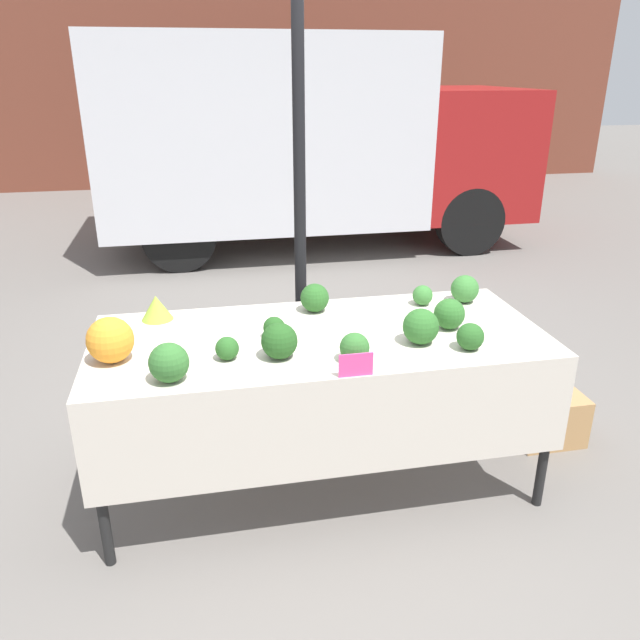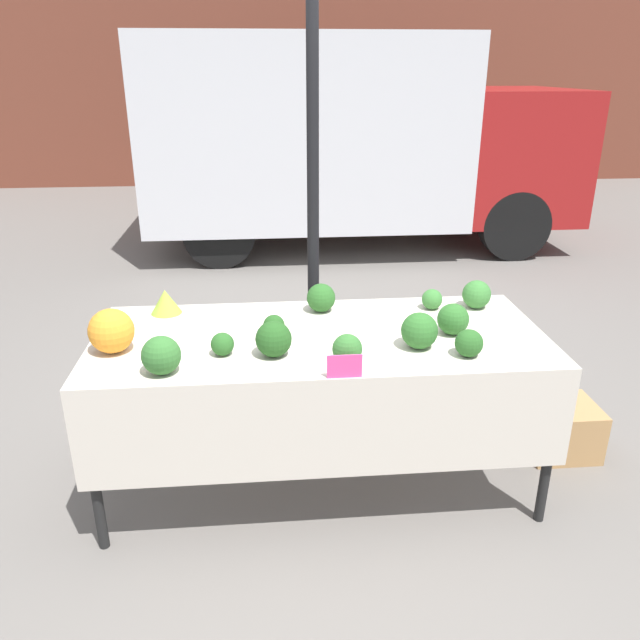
# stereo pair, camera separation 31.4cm
# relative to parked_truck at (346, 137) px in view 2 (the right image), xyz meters

# --- Properties ---
(ground_plane) EXTENTS (40.00, 40.00, 0.00)m
(ground_plane) POSITION_rel_parked_truck_xyz_m (-0.77, -5.02, -1.35)
(ground_plane) COLOR slate
(tent_pole) EXTENTS (0.07, 0.07, 2.72)m
(tent_pole) POSITION_rel_parked_truck_xyz_m (-0.75, -4.30, 0.02)
(tent_pole) COLOR black
(tent_pole) RESTS_ON ground_plane
(parked_truck) EXTENTS (5.16, 2.21, 2.50)m
(parked_truck) POSITION_rel_parked_truck_xyz_m (0.00, 0.00, 0.00)
(parked_truck) COLOR silver
(parked_truck) RESTS_ON ground_plane
(market_table) EXTENTS (2.29, 0.99, 0.89)m
(market_table) POSITION_rel_parked_truck_xyz_m (-0.77, -5.09, -0.56)
(market_table) COLOR beige
(market_table) RESTS_ON ground_plane
(orange_cauliflower) EXTENTS (0.21, 0.21, 0.21)m
(orange_cauliflower) POSITION_rel_parked_truck_xyz_m (-1.78, -5.13, -0.35)
(orange_cauliflower) COLOR orange
(orange_cauliflower) RESTS_ON market_table
(romanesco_head) EXTENTS (0.17, 0.17, 0.13)m
(romanesco_head) POSITION_rel_parked_truck_xyz_m (-1.59, -4.64, -0.39)
(romanesco_head) COLOR #93B238
(romanesco_head) RESTS_ON market_table
(broccoli_head_0) EXTENTS (0.16, 0.16, 0.16)m
(broccoli_head_0) POSITION_rel_parked_truck_xyz_m (-0.74, -4.69, -0.38)
(broccoli_head_0) COLOR #285B23
(broccoli_head_0) RESTS_ON market_table
(broccoli_head_1) EXTENTS (0.16, 0.16, 0.16)m
(broccoli_head_1) POSITION_rel_parked_truck_xyz_m (0.13, -4.72, -0.38)
(broccoli_head_1) COLOR #387533
(broccoli_head_1) RESTS_ON market_table
(broccoli_head_2) EXTENTS (0.12, 0.12, 0.12)m
(broccoli_head_2) POSITION_rel_parked_truck_xyz_m (-0.12, -4.71, -0.40)
(broccoli_head_2) COLOR #387533
(broccoli_head_2) RESTS_ON market_table
(broccoli_head_3) EXTENTS (0.16, 0.16, 0.16)m
(broccoli_head_3) POSITION_rel_parked_truck_xyz_m (-0.10, -5.07, -0.38)
(broccoli_head_3) COLOR #2D6628
(broccoli_head_3) RESTS_ON market_table
(broccoli_head_4) EXTENTS (0.11, 0.11, 0.11)m
(broccoli_head_4) POSITION_rel_parked_truck_xyz_m (-1.25, -5.22, -0.41)
(broccoli_head_4) COLOR #285B23
(broccoli_head_4) RESTS_ON market_table
(broccoli_head_5) EXTENTS (0.18, 0.18, 0.18)m
(broccoli_head_5) POSITION_rel_parked_truck_xyz_m (-0.31, -5.22, -0.37)
(broccoli_head_5) COLOR #2D6628
(broccoli_head_5) RESTS_ON market_table
(broccoli_head_6) EXTENTS (0.14, 0.14, 0.14)m
(broccoli_head_6) POSITION_rel_parked_truck_xyz_m (-0.68, -5.35, -0.39)
(broccoli_head_6) COLOR #336B2D
(broccoli_head_6) RESTS_ON market_table
(broccoli_head_7) EXTENTS (0.13, 0.13, 0.13)m
(broccoli_head_7) POSITION_rel_parked_truck_xyz_m (-0.10, -5.33, -0.40)
(broccoli_head_7) COLOR #285B23
(broccoli_head_7) RESTS_ON market_table
(broccoli_head_8) EXTENTS (0.11, 0.11, 0.11)m
(broccoli_head_8) POSITION_rel_parked_truck_xyz_m (-1.01, -5.01, -0.41)
(broccoli_head_8) COLOR #23511E
(broccoli_head_8) RESTS_ON market_table
(broccoli_head_9) EXTENTS (0.17, 0.17, 0.17)m
(broccoli_head_9) POSITION_rel_parked_truck_xyz_m (-1.51, -5.38, -0.37)
(broccoli_head_9) COLOR #336B2D
(broccoli_head_9) RESTS_ON market_table
(broccoli_head_10) EXTENTS (0.17, 0.17, 0.17)m
(broccoli_head_10) POSITION_rel_parked_truck_xyz_m (-1.01, -5.25, -0.38)
(broccoli_head_10) COLOR #23511E
(broccoli_head_10) RESTS_ON market_table
(price_sign) EXTENTS (0.15, 0.01, 0.11)m
(price_sign) POSITION_rel_parked_truck_xyz_m (-0.71, -5.50, -0.41)
(price_sign) COLOR #EF4793
(price_sign) RESTS_ON market_table
(produce_crate) EXTENTS (0.40, 0.37, 0.31)m
(produce_crate) POSITION_rel_parked_truck_xyz_m (0.68, -4.86, -1.19)
(produce_crate) COLOR tan
(produce_crate) RESTS_ON ground_plane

